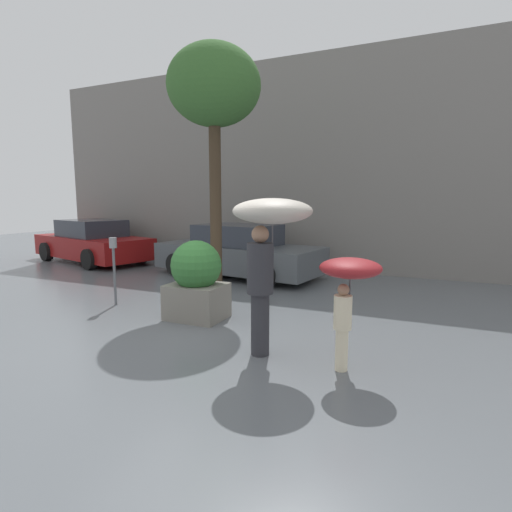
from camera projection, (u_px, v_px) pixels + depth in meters
ground_plane at (178, 337)px, 5.93m from camera, size 40.00×40.00×0.00m
building_facade at (308, 166)px, 11.39m from camera, size 18.00×0.30×6.00m
planter_box at (196, 280)px, 6.80m from camera, size 0.95×0.86×1.35m
person_adult at (269, 233)px, 5.07m from camera, size 1.01×1.01×2.05m
person_child at (349, 280)px, 4.67m from camera, size 0.73×0.73×1.35m
parked_car_near at (238, 253)px, 10.68m from camera, size 4.72×2.53×1.38m
parked_car_far at (93, 243)px, 13.17m from camera, size 4.82×2.89×1.38m
street_tree at (214, 90)px, 8.10m from camera, size 1.92×1.92×5.14m
parking_meter at (114, 257)px, 7.63m from camera, size 0.14×0.14×1.32m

